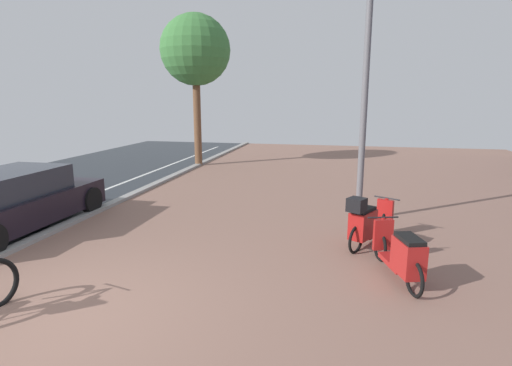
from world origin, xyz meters
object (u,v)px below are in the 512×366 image
object	(u,v)px
scooter_mid	(367,222)
parked_car_near	(12,202)
scooter_near	(401,255)
lamp_post	(366,66)
street_tree	(195,51)

from	to	relation	value
scooter_mid	parked_car_near	xyz separation A→B (m)	(-7.17, -0.57, 0.14)
scooter_near	lamp_post	bearing A→B (deg)	99.71
scooter_near	parked_car_near	distance (m)	7.65
scooter_mid	lamp_post	distance (m)	3.34
scooter_mid	parked_car_near	bearing A→B (deg)	-175.47
lamp_post	scooter_mid	bearing A→B (deg)	-86.85
scooter_mid	street_tree	xyz separation A→B (m)	(-6.30, 8.15, 4.06)
scooter_mid	street_tree	distance (m)	11.07
scooter_near	lamp_post	distance (m)	4.27
scooter_near	lamp_post	xyz separation A→B (m)	(-0.52, 3.03, 2.96)
scooter_near	street_tree	size ratio (longest dim) A/B	0.29
scooter_mid	parked_car_near	world-z (taller)	parked_car_near
scooter_mid	scooter_near	bearing A→B (deg)	-72.97
scooter_mid	parked_car_near	distance (m)	7.19
scooter_mid	lamp_post	size ratio (longest dim) A/B	0.27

